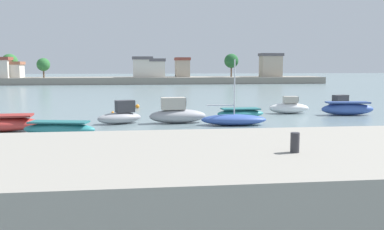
{
  "coord_description": "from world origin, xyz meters",
  "views": [
    {
      "loc": [
        4.17,
        -19.84,
        4.59
      ],
      "look_at": [
        8.2,
        12.56,
        0.65
      ],
      "focal_mm": 39.05,
      "sensor_mm": 36.0,
      "label": 1
    }
  ],
  "objects_px": {
    "mooring_bollard": "(295,143)",
    "moored_boat_4": "(177,114)",
    "moored_boat_5": "(234,120)",
    "mooring_buoy_3": "(113,113)",
    "moored_boat_7": "(289,107)",
    "moored_boat_2": "(59,129)",
    "moored_boat_3": "(121,116)",
    "moored_boat_6": "(240,113)",
    "moored_boat_1": "(0,124)",
    "moored_boat_8": "(347,109)",
    "moored_boat_9": "(342,105)",
    "mooring_buoy_4": "(137,106)"
  },
  "relations": [
    {
      "from": "moored_boat_3",
      "to": "moored_boat_6",
      "type": "height_order",
      "value": "moored_boat_3"
    },
    {
      "from": "moored_boat_7",
      "to": "moored_boat_5",
      "type": "bearing_deg",
      "value": -130.57
    },
    {
      "from": "moored_boat_8",
      "to": "moored_boat_9",
      "type": "xyz_separation_m",
      "value": [
        1.53,
        4.1,
        -0.02
      ]
    },
    {
      "from": "mooring_bollard",
      "to": "mooring_buoy_3",
      "type": "xyz_separation_m",
      "value": [
        -6.47,
        29.18,
        -2.48
      ]
    },
    {
      "from": "moored_boat_9",
      "to": "moored_boat_8",
      "type": "bearing_deg",
      "value": -128.75
    },
    {
      "from": "mooring_bollard",
      "to": "moored_boat_3",
      "type": "distance_m",
      "value": 23.5
    },
    {
      "from": "moored_boat_6",
      "to": "moored_boat_8",
      "type": "bearing_deg",
      "value": 0.98
    },
    {
      "from": "moored_boat_2",
      "to": "mooring_buoy_4",
      "type": "distance_m",
      "value": 17.43
    },
    {
      "from": "mooring_bollard",
      "to": "moored_boat_4",
      "type": "relative_size",
      "value": 0.11
    },
    {
      "from": "moored_boat_5",
      "to": "moored_boat_3",
      "type": "bearing_deg",
      "value": 173.18
    },
    {
      "from": "moored_boat_8",
      "to": "mooring_buoy_4",
      "type": "bearing_deg",
      "value": 161.73
    },
    {
      "from": "moored_boat_8",
      "to": "moored_boat_2",
      "type": "bearing_deg",
      "value": -155.5
    },
    {
      "from": "moored_boat_4",
      "to": "moored_boat_7",
      "type": "relative_size",
      "value": 1.19
    },
    {
      "from": "moored_boat_5",
      "to": "mooring_buoy_4",
      "type": "distance_m",
      "value": 15.33
    },
    {
      "from": "moored_boat_5",
      "to": "moored_boat_7",
      "type": "relative_size",
      "value": 1.33
    },
    {
      "from": "moored_boat_4",
      "to": "moored_boat_5",
      "type": "distance_m",
      "value": 4.52
    },
    {
      "from": "moored_boat_5",
      "to": "mooring_buoy_3",
      "type": "relative_size",
      "value": 18.38
    },
    {
      "from": "moored_boat_5",
      "to": "moored_boat_6",
      "type": "bearing_deg",
      "value": 75.41
    },
    {
      "from": "moored_boat_5",
      "to": "mooring_buoy_3",
      "type": "xyz_separation_m",
      "value": [
        -9.63,
        8.29,
        -0.29
      ]
    },
    {
      "from": "moored_boat_2",
      "to": "moored_boat_4",
      "type": "distance_m",
      "value": 9.52
    },
    {
      "from": "moored_boat_3",
      "to": "moored_boat_7",
      "type": "height_order",
      "value": "moored_boat_3"
    },
    {
      "from": "moored_boat_4",
      "to": "moored_boat_2",
      "type": "bearing_deg",
      "value": -152.38
    },
    {
      "from": "moored_boat_4",
      "to": "moored_boat_6",
      "type": "xyz_separation_m",
      "value": [
        5.8,
        2.72,
        -0.33
      ]
    },
    {
      "from": "moored_boat_4",
      "to": "moored_boat_8",
      "type": "relative_size",
      "value": 0.94
    },
    {
      "from": "mooring_bollard",
      "to": "moored_boat_1",
      "type": "distance_m",
      "value": 24.08
    },
    {
      "from": "moored_boat_6",
      "to": "moored_boat_8",
      "type": "relative_size",
      "value": 0.85
    },
    {
      "from": "moored_boat_2",
      "to": "moored_boat_8",
      "type": "xyz_separation_m",
      "value": [
        24.09,
        8.23,
        0.14
      ]
    },
    {
      "from": "moored_boat_9",
      "to": "moored_boat_7",
      "type": "bearing_deg",
      "value": -178.79
    },
    {
      "from": "moored_boat_5",
      "to": "moored_boat_4",
      "type": "bearing_deg",
      "value": 163.74
    },
    {
      "from": "moored_boat_5",
      "to": "moored_boat_6",
      "type": "height_order",
      "value": "moored_boat_5"
    },
    {
      "from": "moored_boat_2",
      "to": "moored_boat_6",
      "type": "xyz_separation_m",
      "value": [
        13.94,
        7.66,
        -0.06
      ]
    },
    {
      "from": "moored_boat_3",
      "to": "moored_boat_7",
      "type": "bearing_deg",
      "value": -3.66
    },
    {
      "from": "moored_boat_7",
      "to": "mooring_buoy_4",
      "type": "height_order",
      "value": "moored_boat_7"
    },
    {
      "from": "moored_boat_5",
      "to": "mooring_buoy_3",
      "type": "distance_m",
      "value": 12.71
    },
    {
      "from": "moored_boat_3",
      "to": "mooring_buoy_4",
      "type": "relative_size",
      "value": 8.94
    },
    {
      "from": "moored_boat_3",
      "to": "moored_boat_6",
      "type": "bearing_deg",
      "value": -7.45
    },
    {
      "from": "moored_boat_2",
      "to": "moored_boat_3",
      "type": "relative_size",
      "value": 1.31
    },
    {
      "from": "moored_boat_7",
      "to": "moored_boat_2",
      "type": "bearing_deg",
      "value": -147.55
    },
    {
      "from": "moored_boat_2",
      "to": "moored_boat_3",
      "type": "bearing_deg",
      "value": 65.47
    },
    {
      "from": "moored_boat_3",
      "to": "mooring_bollard",
      "type": "bearing_deg",
      "value": -97.82
    },
    {
      "from": "moored_boat_1",
      "to": "moored_boat_3",
      "type": "relative_size",
      "value": 1.46
    },
    {
      "from": "moored_boat_8",
      "to": "mooring_bollard",
      "type": "bearing_deg",
      "value": -114.35
    },
    {
      "from": "moored_boat_9",
      "to": "mooring_buoy_4",
      "type": "bearing_deg",
      "value": 149.72
    },
    {
      "from": "moored_boat_5",
      "to": "moored_boat_6",
      "type": "distance_m",
      "value": 4.68
    },
    {
      "from": "moored_boat_6",
      "to": "moored_boat_8",
      "type": "xyz_separation_m",
      "value": [
        10.15,
        0.57,
        0.2
      ]
    },
    {
      "from": "mooring_bollard",
      "to": "moored_boat_8",
      "type": "bearing_deg",
      "value": 60.01
    },
    {
      "from": "mooring_bollard",
      "to": "moored_boat_4",
      "type": "bearing_deg",
      "value": 92.62
    },
    {
      "from": "moored_boat_5",
      "to": "mooring_buoy_3",
      "type": "bearing_deg",
      "value": 144.82
    },
    {
      "from": "moored_boat_9",
      "to": "mooring_buoy_4",
      "type": "relative_size",
      "value": 9.42
    },
    {
      "from": "moored_boat_3",
      "to": "moored_boat_4",
      "type": "distance_m",
      "value": 4.41
    }
  ]
}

